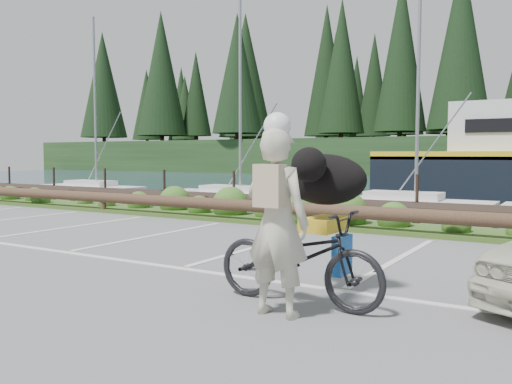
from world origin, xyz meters
TOP-DOWN VIEW (x-y plane):
  - ground at (0.00, 0.00)m, footprint 72.00×72.00m
  - vegetation_strip at (0.00, 5.30)m, footprint 34.00×1.60m
  - log_rail at (0.00, 4.60)m, footprint 32.00×0.30m
  - bicycle at (2.41, -1.23)m, footprint 2.11×0.78m
  - cyclist at (2.40, -1.72)m, footprint 0.74×0.50m
  - dog at (2.43, -0.56)m, footprint 0.56×1.10m

SIDE VIEW (x-z plane):
  - ground at x=0.00m, z-range 0.00..0.00m
  - log_rail at x=0.00m, z-range -0.30..0.30m
  - vegetation_strip at x=0.00m, z-range 0.00..0.10m
  - bicycle at x=2.41m, z-range 0.00..1.10m
  - cyclist at x=2.40m, z-range 0.00..2.01m
  - dog at x=2.43m, z-range 1.10..1.73m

